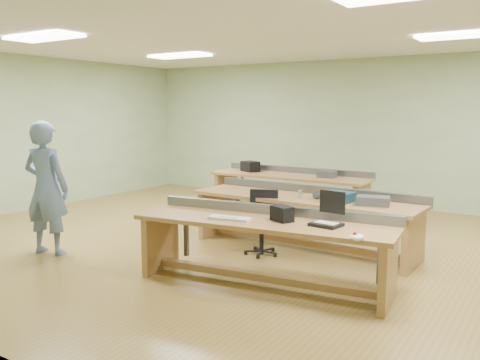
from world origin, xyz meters
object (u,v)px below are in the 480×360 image
Objects in this scene: workbench_front at (264,237)px; mug at (317,195)px; workbench_mid at (304,210)px; parts_bin_grey at (373,201)px; person at (46,188)px; laptop_base at (326,225)px; drinks_can at (300,194)px; camera_bag at (282,214)px; task_chair at (262,231)px; workbench_back at (290,185)px; parts_bin_teal at (339,197)px.

mug is at bearing 85.48° from workbench_front.
parts_bin_grey is (1.01, -0.10, 0.24)m from workbench_mid.
parts_bin_grey is (3.86, 1.99, -0.10)m from person.
laptop_base is at bearing -0.27° from workbench_front.
parts_bin_grey is 3.50× the size of drinks_can.
drinks_can reaches higher than parts_bin_grey.
parts_bin_grey is 3.38× the size of mug.
workbench_front is 12.20× the size of camera_bag.
workbench_back is at bearing 88.37° from task_chair.
camera_bag is 0.28× the size of task_chair.
parts_bin_grey is at bearing -3.00° from mug.
mug is at bearing -160.97° from person.
workbench_back is at bearing 120.23° from drinks_can.
mug is (3.06, 2.03, -0.11)m from person.
mug is (0.59, 0.47, 0.48)m from task_chair.
parts_bin_grey is (0.04, 1.42, 0.04)m from laptop_base.
workbench_mid is at bearing -57.46° from workbench_back.
workbench_mid is 0.61m from parts_bin_teal.
parts_bin_grey is 0.80m from mug.
workbench_front is at bearing -87.75° from mug.
person is 7.39× the size of camera_bag.
laptop_base is at bearing -55.21° from workbench_mid.
task_chair is 1.53m from parts_bin_grey.
workbench_front is 25.64× the size of drinks_can.
camera_bag reaches higher than parts_bin_grey.
workbench_front is 1.69m from parts_bin_grey.
parts_bin_teal is at bearing -5.30° from mug.
drinks_can is at bearing -154.26° from mug.
person reaches higher than parts_bin_teal.
person reaches higher than drinks_can.
workbench_mid is 10.92× the size of laptop_base.
person is 4.44× the size of parts_bin_grey.
workbench_back is (-1.55, 3.66, 0.00)m from workbench_front.
workbench_front is at bearing -165.87° from laptop_base.
laptop_base is 0.51m from camera_bag.
drinks_can reaches higher than laptop_base.
workbench_front is 0.74m from laptop_base.
parts_bin_grey is at bearing -3.64° from task_chair.
workbench_mid is (-0.27, 1.61, 0.01)m from workbench_front.
mug is at bearing 17.97° from task_chair.
person is (-3.12, -0.49, 0.35)m from workbench_front.
person reaches higher than workbench_back.
camera_bag is 2.10× the size of drinks_can.
workbench_mid and workbench_back have the same top height.
drinks_can is (-1.00, -0.06, 0.00)m from parts_bin_grey.
workbench_back is at bearing 140.69° from camera_bag.
workbench_back is 7.45× the size of parts_bin_grey.
workbench_back is 25.15× the size of mug.
camera_bag is 1.43m from task_chair.
workbench_mid is 8.09× the size of parts_bin_grey.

